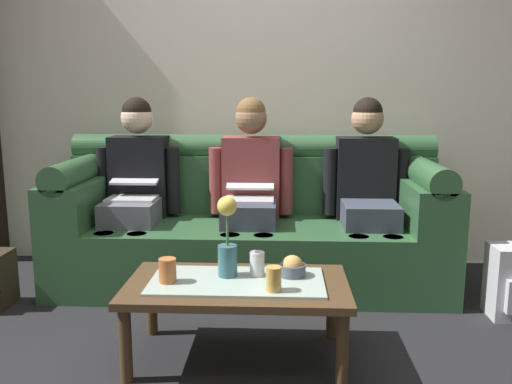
{
  "coord_description": "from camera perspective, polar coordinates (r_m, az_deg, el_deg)",
  "views": [
    {
      "loc": [
        0.2,
        -2.32,
        1.25
      ],
      "look_at": [
        0.05,
        0.86,
        0.66
      ],
      "focal_mm": 38.02,
      "sensor_mm": 36.0,
      "label": 1
    }
  ],
  "objects": [
    {
      "name": "snack_bowl",
      "position": [
        2.61,
        3.85,
        -7.96
      ],
      "size": [
        0.13,
        0.13,
        0.1
      ],
      "color": "#4C5666",
      "rests_on": "coffee_table"
    },
    {
      "name": "couch",
      "position": [
        3.61,
        -0.59,
        -3.76
      ],
      "size": [
        2.5,
        0.88,
        0.96
      ],
      "color": "#2D5633",
      "rests_on": "ground_plane"
    },
    {
      "name": "person_middle",
      "position": [
        3.54,
        -0.6,
        0.8
      ],
      "size": [
        0.56,
        0.67,
        1.22
      ],
      "color": "#383D4C",
      "rests_on": "ground_plane"
    },
    {
      "name": "back_wall_patterned",
      "position": [
        4.03,
        -0.17,
        13.26
      ],
      "size": [
        6.0,
        0.12,
        2.9
      ],
      "primitive_type": "cube",
      "color": "beige",
      "rests_on": "ground_plane"
    },
    {
      "name": "coffee_table",
      "position": [
        2.58,
        -2.0,
        -10.36
      ],
      "size": [
        1.04,
        0.58,
        0.39
      ],
      "color": "#47331E",
      "rests_on": "ground_plane"
    },
    {
      "name": "cup_near_left",
      "position": [
        2.55,
        -9.29,
        -8.14
      ],
      "size": [
        0.08,
        0.08,
        0.11
      ],
      "primitive_type": "cylinder",
      "color": "#B26633",
      "rests_on": "coffee_table"
    },
    {
      "name": "ground_plane",
      "position": [
        2.64,
        -2.11,
        -17.8
      ],
      "size": [
        14.0,
        14.0,
        0.0
      ],
      "primitive_type": "plane",
      "color": "black"
    },
    {
      "name": "person_left",
      "position": [
        3.66,
        -12.55,
        0.88
      ],
      "size": [
        0.56,
        0.67,
        1.22
      ],
      "color": "#595B66",
      "rests_on": "ground_plane"
    },
    {
      "name": "cup_far_center",
      "position": [
        2.41,
        1.86,
        -9.13
      ],
      "size": [
        0.07,
        0.07,
        0.11
      ],
      "primitive_type": "cylinder",
      "color": "gold",
      "rests_on": "coffee_table"
    },
    {
      "name": "cup_near_right",
      "position": [
        2.6,
        0.12,
        -7.56
      ],
      "size": [
        0.07,
        0.07,
        0.12
      ],
      "primitive_type": "cylinder",
      "color": "silver",
      "rests_on": "coffee_table"
    },
    {
      "name": "flower_vase",
      "position": [
        2.57,
        -3.03,
        -5.07
      ],
      "size": [
        0.09,
        0.09,
        0.39
      ],
      "color": "#336672",
      "rests_on": "coffee_table"
    },
    {
      "name": "person_right",
      "position": [
        3.58,
        11.63,
        0.7
      ],
      "size": [
        0.56,
        0.67,
        1.22
      ],
      "color": "#383D4C",
      "rests_on": "ground_plane"
    }
  ]
}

